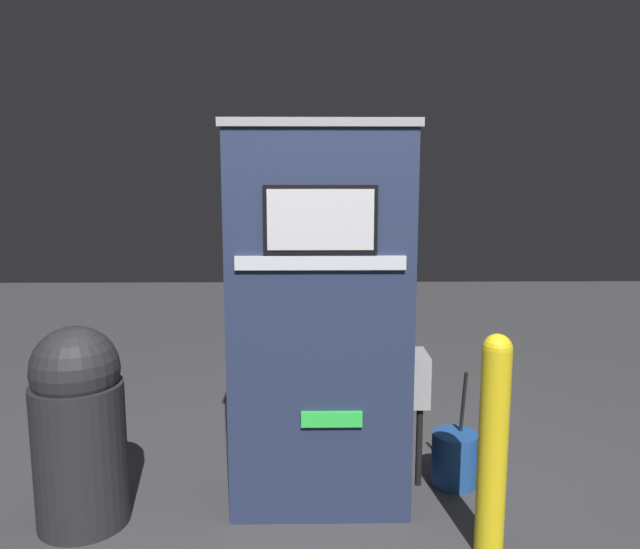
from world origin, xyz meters
TOP-DOWN VIEW (x-y plane):
  - ground_plane at (0.00, 0.00)m, footprint 14.00×14.00m
  - gas_pump at (0.00, 0.26)m, footprint 1.00×0.56m
  - safety_bollard at (0.76, -0.24)m, footprint 0.13×0.13m
  - trash_bin at (-1.17, 0.04)m, footprint 0.44×0.44m
  - squeegee_bucket at (0.75, 0.39)m, footprint 0.25×0.25m

SIDE VIEW (x-z plane):
  - ground_plane at x=0.00m, z-range 0.00..0.00m
  - squeegee_bucket at x=0.75m, z-range -0.18..0.48m
  - trash_bin at x=-1.17m, z-range 0.01..1.00m
  - safety_bollard at x=0.76m, z-range 0.02..1.05m
  - gas_pump at x=0.00m, z-range 0.00..1.95m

